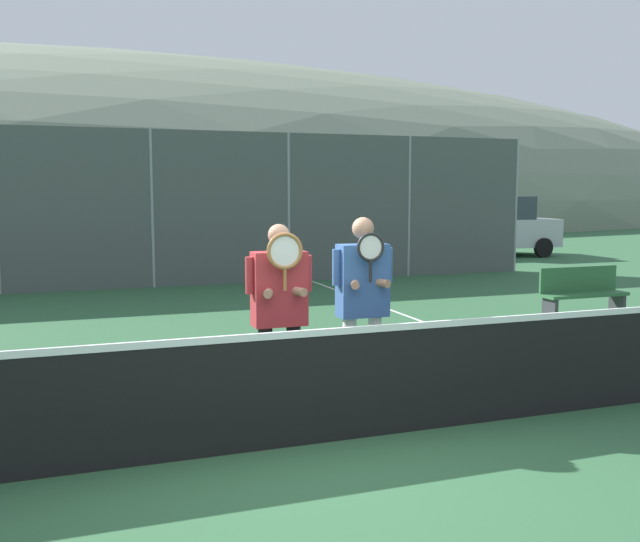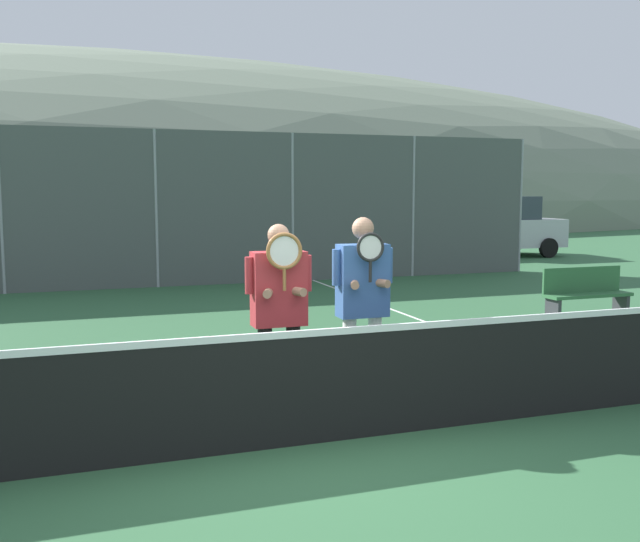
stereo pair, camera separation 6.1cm
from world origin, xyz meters
name	(u,v)px [view 1 (the left image)]	position (x,y,z in m)	size (l,w,h in m)	color
ground_plane	(303,445)	(0.00, 0.00, 0.00)	(120.00, 120.00, 0.00)	#2D5B38
hill_distant	(88,216)	(0.00, 54.24, 0.00)	(119.24, 66.25, 23.19)	slate
clubhouse_building	(98,199)	(-0.68, 19.00, 1.78)	(15.36, 5.50, 3.51)	beige
fence_back	(152,209)	(0.00, 10.03, 1.66)	(18.08, 0.06, 3.32)	gray
tennis_net	(302,386)	(0.00, 0.00, 0.49)	(9.37, 0.09, 1.04)	gray
court_line_right_sideline	(475,341)	(3.48, 3.00, 0.00)	(0.05, 16.00, 0.01)	white
player_leftmost	(280,304)	(0.04, 0.76, 1.04)	(0.62, 0.34, 1.75)	black
player_center_left	(363,295)	(0.87, 0.82, 1.06)	(0.61, 0.34, 1.80)	white
car_left_of_center	(183,233)	(1.21, 13.65, 0.93)	(4.21, 1.91, 1.83)	silver
car_center	(348,230)	(5.94, 13.79, 0.92)	(4.02, 2.00, 1.81)	maroon
car_right_of_center	(489,226)	(10.67, 13.78, 0.94)	(4.19, 2.00, 1.86)	#B2B7BC
bench_courtside	(582,292)	(5.88, 3.75, 0.45)	(1.45, 0.36, 0.85)	#2D6038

